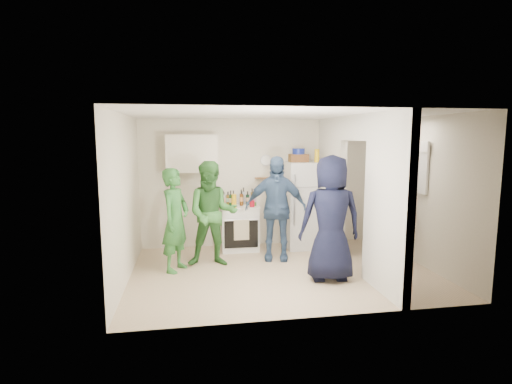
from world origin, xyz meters
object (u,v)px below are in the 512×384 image
(wicker_basket, at_px, (298,158))
(person_green_center, at_px, (212,214))
(person_navy, at_px, (331,218))
(stove, at_px, (239,227))
(person_nook, at_px, (385,210))
(person_denim, at_px, (276,208))
(yellow_cup_stack_top, at_px, (317,156))
(blue_bowl, at_px, (299,151))
(person_green_left, at_px, (175,220))
(fridge, at_px, (303,205))

(wicker_basket, relative_size, person_green_center, 0.20)
(person_navy, bearing_deg, wicker_basket, -85.93)
(stove, xyz_separation_m, person_nook, (2.49, -0.97, 0.43))
(wicker_basket, xyz_separation_m, person_denim, (-0.61, -0.73, -0.84))
(wicker_basket, distance_m, person_nook, 1.88)
(yellow_cup_stack_top, height_order, person_nook, yellow_cup_stack_top)
(wicker_basket, relative_size, blue_bowl, 1.46)
(yellow_cup_stack_top, bearing_deg, person_navy, -100.89)
(wicker_basket, height_order, person_green_left, wicker_basket)
(person_green_center, distance_m, person_navy, 1.97)
(fridge, height_order, yellow_cup_stack_top, yellow_cup_stack_top)
(wicker_basket, xyz_separation_m, person_nook, (1.33, -0.99, -0.89))
(yellow_cup_stack_top, height_order, person_navy, yellow_cup_stack_top)
(wicker_basket, bearing_deg, person_green_center, -152.56)
(fridge, bearing_deg, yellow_cup_stack_top, -24.44)
(yellow_cup_stack_top, relative_size, person_denim, 0.14)
(fridge, relative_size, person_green_left, 1.00)
(stove, xyz_separation_m, fridge, (1.26, -0.03, 0.41))
(wicker_basket, height_order, person_navy, person_navy)
(stove, distance_m, person_green_center, 1.13)
(blue_bowl, height_order, person_navy, blue_bowl)
(person_green_left, height_order, person_nook, person_nook)
(person_green_center, relative_size, person_navy, 0.93)
(blue_bowl, height_order, person_green_left, blue_bowl)
(blue_bowl, bearing_deg, stove, -179.01)
(person_navy, bearing_deg, fridge, -89.07)
(wicker_basket, distance_m, blue_bowl, 0.13)
(blue_bowl, xyz_separation_m, person_denim, (-0.61, -0.73, -0.97))
(blue_bowl, relative_size, yellow_cup_stack_top, 0.96)
(person_green_left, relative_size, person_nook, 0.97)
(person_green_left, xyz_separation_m, person_nook, (3.65, 0.07, 0.03))
(yellow_cup_stack_top, relative_size, person_navy, 0.13)
(fridge, distance_m, wicker_basket, 0.92)
(wicker_basket, bearing_deg, blue_bowl, 0.00)
(person_navy, bearing_deg, person_green_left, -15.05)
(wicker_basket, bearing_deg, yellow_cup_stack_top, -25.11)
(stove, distance_m, person_denim, 1.02)
(wicker_basket, height_order, yellow_cup_stack_top, yellow_cup_stack_top)
(person_green_left, bearing_deg, person_nook, -60.87)
(yellow_cup_stack_top, distance_m, person_denim, 1.41)
(person_green_center, xyz_separation_m, person_nook, (3.05, -0.10, -0.02))
(person_green_center, relative_size, person_denim, 0.96)
(fridge, distance_m, person_nook, 1.55)
(blue_bowl, height_order, yellow_cup_stack_top, blue_bowl)
(fridge, xyz_separation_m, blue_bowl, (-0.10, 0.05, 1.04))
(person_nook, bearing_deg, yellow_cup_stack_top, -101.97)
(person_denim, height_order, person_navy, person_navy)
(wicker_basket, relative_size, person_nook, 0.20)
(person_nook, bearing_deg, fridge, -99.61)
(fridge, distance_m, person_green_left, 2.63)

